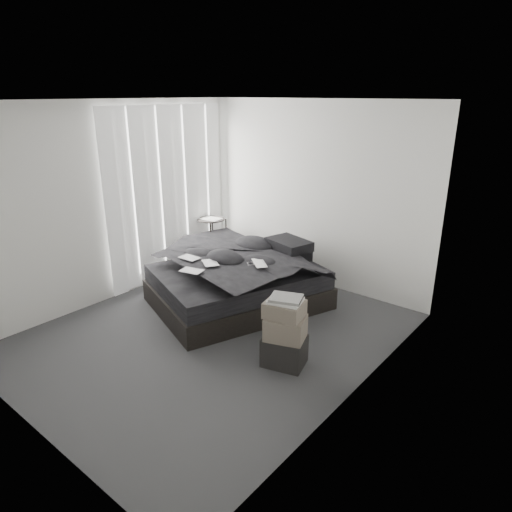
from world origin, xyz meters
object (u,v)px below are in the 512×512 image
Objects in this scene: bed at (238,294)px; side_stand at (212,243)px; laptop at (255,258)px; box_lower at (284,351)px.

bed is 2.63× the size of side_stand.
laptop is 0.80× the size of box_lower.
box_lower is (0.95, -0.68, -0.61)m from laptop.
box_lower reaches higher than bed.
side_stand reaches higher than bed.
laptop is at bearing 7.50° from bed.
box_lower is at bearing -9.60° from bed.
bed is 4.97× the size of box_lower.
laptop is 1.32m from box_lower.
box_lower is at bearing 2.81° from laptop.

